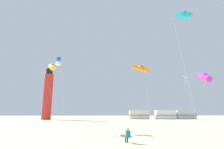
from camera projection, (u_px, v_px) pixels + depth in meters
kite_flyer_standing at (128, 135)px, 13.26m from camera, size 0.40×0.55×1.16m
kite_tube_cyan at (184, 15)px, 18.71m from camera, size 2.48×2.25×13.36m
kite_box_blue at (58, 61)px, 25.31m from camera, size 1.87×2.11×10.20m
kite_tube_gold at (52, 67)px, 24.02m from camera, size 3.27×3.65×9.17m
kite_diamond_white at (185, 79)px, 26.26m from camera, size 1.29×1.29×7.80m
kite_tube_magenta at (205, 77)px, 20.98m from camera, size 2.08×2.57×7.20m
kite_tube_orange at (141, 68)px, 24.45m from camera, size 2.49×2.06×9.12m
lighthouse_distant at (48, 94)px, 53.72m from camera, size 2.80×2.80×16.80m
rv_van_cream at (139, 115)px, 56.14m from camera, size 6.59×2.78×2.80m
rv_van_white at (165, 115)px, 55.78m from camera, size 6.46×2.39×2.80m
rv_van_silver at (186, 115)px, 56.69m from camera, size 6.53×2.61×2.80m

